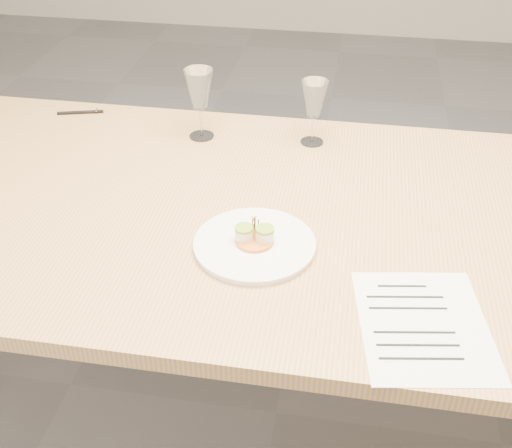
% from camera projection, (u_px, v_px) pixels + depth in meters
% --- Properties ---
extents(ground, '(7.00, 7.00, 0.00)m').
position_uv_depth(ground, '(276.00, 413.00, 1.97)').
color(ground, slate).
rests_on(ground, ground).
extents(dining_table, '(2.40, 1.00, 0.75)m').
position_uv_depth(dining_table, '(281.00, 234.00, 1.57)').
color(dining_table, tan).
rests_on(dining_table, ground).
extents(dinner_plate, '(0.27, 0.27, 0.07)m').
position_uv_depth(dinner_plate, '(255.00, 243.00, 1.41)').
color(dinner_plate, white).
rests_on(dinner_plate, dining_table).
extents(recipe_sheet, '(0.29, 0.34, 0.00)m').
position_uv_depth(recipe_sheet, '(423.00, 324.00, 1.22)').
color(recipe_sheet, white).
rests_on(recipe_sheet, dining_table).
extents(ballpoint_pen, '(0.14, 0.05, 0.01)m').
position_uv_depth(ballpoint_pen, '(81.00, 112.00, 1.96)').
color(ballpoint_pen, black).
rests_on(ballpoint_pen, dining_table).
extents(wine_glass_0, '(0.08, 0.08, 0.20)m').
position_uv_depth(wine_glass_0, '(199.00, 91.00, 1.76)').
color(wine_glass_0, white).
rests_on(wine_glass_0, dining_table).
extents(wine_glass_1, '(0.07, 0.07, 0.18)m').
position_uv_depth(wine_glass_1, '(314.00, 100.00, 1.74)').
color(wine_glass_1, white).
rests_on(wine_glass_1, dining_table).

